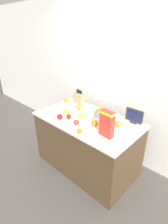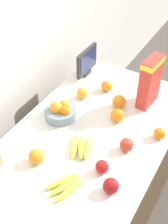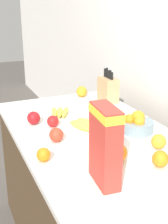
# 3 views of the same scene
# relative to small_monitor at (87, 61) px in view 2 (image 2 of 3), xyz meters

# --- Properties ---
(ground_plane) EXTENTS (14.00, 14.00, 0.00)m
(ground_plane) POSITION_rel_small_monitor_xyz_m (-0.56, -0.33, -0.99)
(ground_plane) COLOR #514C47
(counter) EXTENTS (1.56, 0.87, 0.88)m
(counter) POSITION_rel_small_monitor_xyz_m (-0.56, -0.33, -0.55)
(counter) COLOR #4C3823
(counter) RESTS_ON ground_plane
(small_monitor) EXTENTS (0.25, 0.03, 0.21)m
(small_monitor) POSITION_rel_small_monitor_xyz_m (0.00, 0.00, 0.00)
(small_monitor) COLOR #2D2D2D
(small_monitor) RESTS_ON counter
(cereal_box) EXTENTS (0.19, 0.10, 0.34)m
(cereal_box) POSITION_rel_small_monitor_xyz_m (-0.09, -0.51, 0.07)
(cereal_box) COLOR red
(cereal_box) RESTS_ON counter
(fruit_bowl) EXTENTS (0.20, 0.20, 0.12)m
(fruit_bowl) POSITION_rel_small_monitor_xyz_m (-0.50, -0.10, -0.07)
(fruit_bowl) COLOR gray
(fruit_bowl) RESTS_ON counter
(banana_bunch_left) EXTENTS (0.22, 0.17, 0.03)m
(banana_bunch_left) POSITION_rel_small_monitor_xyz_m (-0.94, -0.42, -0.10)
(banana_bunch_left) COLOR yellow
(banana_bunch_left) RESTS_ON counter
(banana_bunch_right) EXTENTS (0.21, 0.18, 0.04)m
(banana_bunch_right) POSITION_rel_small_monitor_xyz_m (-0.68, -0.35, -0.10)
(banana_bunch_right) COLOR yellow
(banana_bunch_right) RESTS_ON counter
(apple_rear) EXTENTS (0.08, 0.08, 0.08)m
(apple_rear) POSITION_rel_small_monitor_xyz_m (-0.84, -0.62, -0.07)
(apple_rear) COLOR #A31419
(apple_rear) RESTS_ON counter
(apple_rightmost) EXTENTS (0.08, 0.08, 0.08)m
(apple_rightmost) POSITION_rel_small_monitor_xyz_m (-0.55, -0.57, -0.08)
(apple_rightmost) COLOR red
(apple_rightmost) RESTS_ON counter
(apple_near_bananas) EXTENTS (0.07, 0.07, 0.07)m
(apple_near_bananas) POSITION_rel_small_monitor_xyz_m (-0.76, -0.52, -0.08)
(apple_near_bananas) COLOR red
(apple_near_bananas) RESTS_ON counter
(orange_front_left) EXTENTS (0.09, 0.09, 0.09)m
(orange_front_left) POSITION_rel_small_monitor_xyz_m (-0.35, -0.42, -0.07)
(orange_front_left) COLOR orange
(orange_front_left) RESTS_ON counter
(orange_front_right) EXTENTS (0.09, 0.09, 0.09)m
(orange_front_right) POSITION_rel_small_monitor_xyz_m (-0.23, -0.37, -0.07)
(orange_front_right) COLOR orange
(orange_front_right) RESTS_ON counter
(orange_front_center) EXTENTS (0.09, 0.09, 0.09)m
(orange_front_center) POSITION_rel_small_monitor_xyz_m (-0.87, -0.19, -0.07)
(orange_front_center) COLOR orange
(orange_front_center) RESTS_ON counter
(orange_near_bowl) EXTENTS (0.08, 0.08, 0.08)m
(orange_near_bowl) POSITION_rel_small_monitor_xyz_m (-0.26, -0.11, -0.08)
(orange_near_bowl) COLOR orange
(orange_near_bowl) RESTS_ON counter
(orange_by_cereal) EXTENTS (0.07, 0.07, 0.07)m
(orange_by_cereal) POSITION_rel_small_monitor_xyz_m (-0.37, -0.70, -0.08)
(orange_by_cereal) COLOR orange
(orange_by_cereal) RESTS_ON counter
(orange_mid_left) EXTENTS (0.08, 0.08, 0.08)m
(orange_mid_left) POSITION_rel_small_monitor_xyz_m (-0.10, -0.22, -0.08)
(orange_mid_left) COLOR orange
(orange_mid_left) RESTS_ON counter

